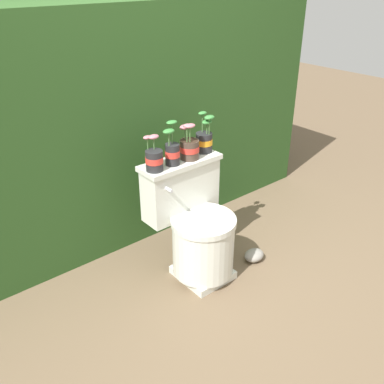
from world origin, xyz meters
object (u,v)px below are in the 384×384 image
Objects in this scene: potted_plant_middle at (189,147)px; potted_plant_midright at (204,139)px; potted_plant_left at (154,158)px; toilet at (196,227)px; garden_stone at (254,255)px; potted_plant_midleft at (172,151)px.

potted_plant_middle is 0.14m from potted_plant_midright.
potted_plant_left is 0.82× the size of potted_plant_midright.
potted_plant_left is 0.25m from potted_plant_middle.
potted_plant_midright reaches higher than toilet.
potted_plant_middle is at bearing 136.10° from garden_stone.
garden_stone is (0.37, -0.17, -0.29)m from toilet.
potted_plant_left is at bearing 147.91° from toilet.
garden_stone is (0.31, -0.30, -0.76)m from potted_plant_middle.
potted_plant_midright is at bearing 37.96° from toilet.
potted_plant_left is 0.99m from garden_stone.
potted_plant_middle is (0.06, 0.13, 0.47)m from toilet.
potted_plant_left is 0.39m from potted_plant_midright.
garden_stone is at bearing -24.93° from toilet.
garden_stone is at bearing -43.90° from potted_plant_middle.
potted_plant_left is 0.79× the size of potted_plant_midleft.
potted_plant_middle is at bearing 66.42° from toilet.
potted_plant_left is 0.13m from potted_plant_midleft.
potted_plant_midright is (0.39, 0.03, 0.01)m from potted_plant_left.
potted_plant_midleft is (-0.07, 0.12, 0.48)m from toilet.
toilet is at bearing 155.07° from garden_stone.
toilet is 2.82× the size of potted_plant_midleft.
toilet is at bearing -113.58° from potted_plant_middle.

